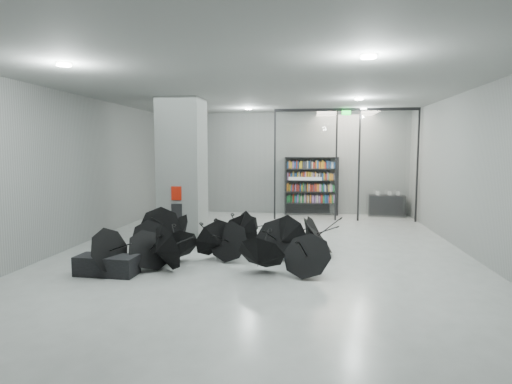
# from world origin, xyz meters

# --- Properties ---
(room) EXTENTS (14.00, 14.02, 4.01)m
(room) POSITION_xyz_m (0.00, 0.00, 2.84)
(room) COLOR gray
(room) RESTS_ON ground
(column) EXTENTS (1.20, 1.20, 4.00)m
(column) POSITION_xyz_m (-2.50, 2.00, 2.00)
(column) COLOR slate
(column) RESTS_ON ground
(fire_cabinet) EXTENTS (0.28, 0.04, 0.38)m
(fire_cabinet) POSITION_xyz_m (-2.50, 1.38, 1.35)
(fire_cabinet) COLOR #A50A07
(fire_cabinet) RESTS_ON column
(info_panel) EXTENTS (0.30, 0.03, 0.42)m
(info_panel) POSITION_xyz_m (-2.50, 1.38, 0.85)
(info_panel) COLOR black
(info_panel) RESTS_ON column
(exit_sign) EXTENTS (0.30, 0.06, 0.15)m
(exit_sign) POSITION_xyz_m (2.40, 5.30, 3.82)
(exit_sign) COLOR #0CE533
(exit_sign) RESTS_ON room
(glass_partition) EXTENTS (5.06, 0.08, 4.00)m
(glass_partition) POSITION_xyz_m (2.39, 5.50, 2.18)
(glass_partition) COLOR silver
(glass_partition) RESTS_ON ground
(bench) EXTENTS (1.27, 0.60, 0.40)m
(bench) POSITION_xyz_m (-2.96, -1.85, 0.20)
(bench) COLOR black
(bench) RESTS_ON ground
(bookshelf) EXTENTS (2.09, 0.64, 2.27)m
(bookshelf) POSITION_xyz_m (1.23, 6.75, 1.13)
(bookshelf) COLOR black
(bookshelf) RESTS_ON ground
(shop_counter) EXTENTS (1.42, 0.73, 0.81)m
(shop_counter) POSITION_xyz_m (4.12, 6.71, 0.41)
(shop_counter) COLOR black
(shop_counter) RESTS_ON ground
(umbrella_cluster) EXTENTS (5.46, 4.23, 1.32)m
(umbrella_cluster) POSITION_xyz_m (-0.81, -0.31, 0.31)
(umbrella_cluster) COLOR black
(umbrella_cluster) RESTS_ON ground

